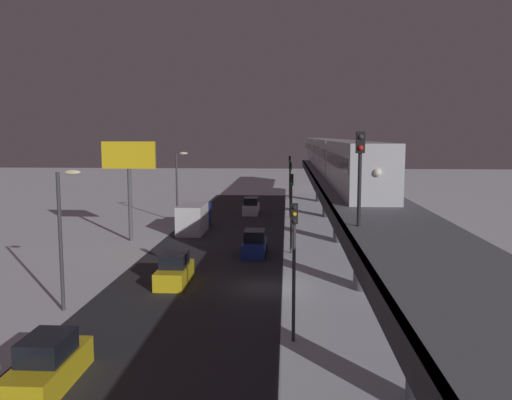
# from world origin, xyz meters

# --- Properties ---
(ground_plane) EXTENTS (240.00, 240.00, 0.00)m
(ground_plane) POSITION_xyz_m (0.00, 0.00, 0.00)
(ground_plane) COLOR silver
(avenue_asphalt) EXTENTS (11.00, 102.82, 0.01)m
(avenue_asphalt) POSITION_xyz_m (4.43, 0.00, 0.00)
(avenue_asphalt) COLOR #28282D
(avenue_asphalt) RESTS_ON ground_plane
(elevated_railway) EXTENTS (5.00, 102.82, 5.59)m
(elevated_railway) POSITION_xyz_m (-6.05, -0.00, 4.82)
(elevated_railway) COLOR slate
(elevated_railway) RESTS_ON ground_plane
(subway_train) EXTENTS (2.94, 74.07, 3.40)m
(subway_train) POSITION_xyz_m (-6.14, -33.40, 7.37)
(subway_train) COLOR #B7BABF
(subway_train) RESTS_ON elevated_railway
(rail_signal) EXTENTS (0.36, 0.41, 4.00)m
(rail_signal) POSITION_xyz_m (-4.38, 9.72, 8.32)
(rail_signal) COLOR black
(rail_signal) RESTS_ON elevated_railway
(sedan_blue) EXTENTS (1.91, 4.53, 1.97)m
(sedan_blue) POSITION_xyz_m (1.23, -9.24, 0.78)
(sedan_blue) COLOR navy
(sedan_blue) RESTS_ON ground_plane
(sedan_yellow) EXTENTS (1.80, 4.40, 1.97)m
(sedan_yellow) POSITION_xyz_m (5.83, -0.64, 0.80)
(sedan_yellow) COLOR gold
(sedan_yellow) RESTS_ON ground_plane
(sedan_white) EXTENTS (1.80, 4.74, 1.97)m
(sedan_white) POSITION_xyz_m (3.03, -31.45, 0.80)
(sedan_white) COLOR silver
(sedan_white) RESTS_ON ground_plane
(sedan_yellow_2) EXTENTS (1.80, 4.62, 1.97)m
(sedan_yellow_2) POSITION_xyz_m (7.63, 13.58, 0.80)
(sedan_yellow_2) COLOR gold
(sedan_yellow_2) RESTS_ON ground_plane
(box_truck) EXTENTS (2.40, 7.40, 2.80)m
(box_truck) POSITION_xyz_m (7.83, -19.26, 1.35)
(box_truck) COLOR navy
(box_truck) RESTS_ON ground_plane
(traffic_light_near) EXTENTS (0.32, 0.44, 6.40)m
(traffic_light_near) POSITION_xyz_m (-1.67, 8.64, 4.20)
(traffic_light_near) COLOR #2D2D2D
(traffic_light_near) RESTS_ON ground_plane
(traffic_light_mid) EXTENTS (0.32, 0.44, 6.40)m
(traffic_light_mid) POSITION_xyz_m (-1.67, -9.82, 4.20)
(traffic_light_mid) COLOR #2D2D2D
(traffic_light_mid) RESTS_ON ground_plane
(traffic_light_far) EXTENTS (0.32, 0.44, 6.40)m
(traffic_light_far) POSITION_xyz_m (-1.67, -28.28, 4.20)
(traffic_light_far) COLOR #2D2D2D
(traffic_light_far) RESTS_ON ground_plane
(traffic_light_distant) EXTENTS (0.32, 0.44, 6.40)m
(traffic_light_distant) POSITION_xyz_m (-1.67, -46.74, 4.20)
(traffic_light_distant) COLOR #2D2D2D
(traffic_light_distant) RESTS_ON ground_plane
(commercial_billboard) EXTENTS (4.80, 0.36, 8.90)m
(commercial_billboard) POSITION_xyz_m (12.70, -14.18, 6.83)
(commercial_billboard) COLOR #4C4C51
(commercial_billboard) RESTS_ON ground_plane
(street_lamp_near) EXTENTS (1.35, 0.44, 7.65)m
(street_lamp_near) POSITION_xyz_m (10.50, 5.00, 4.81)
(street_lamp_near) COLOR #38383D
(street_lamp_near) RESTS_ON ground_plane
(street_lamp_far) EXTENTS (1.35, 0.44, 7.65)m
(street_lamp_far) POSITION_xyz_m (10.50, -25.00, 4.81)
(street_lamp_far) COLOR #38383D
(street_lamp_far) RESTS_ON ground_plane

